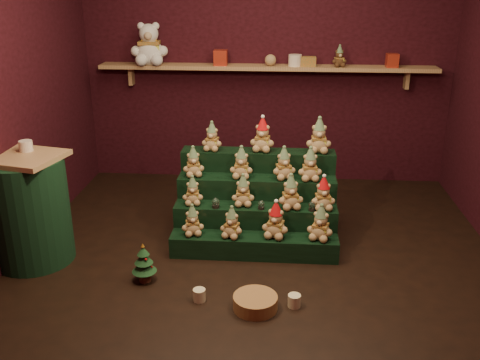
# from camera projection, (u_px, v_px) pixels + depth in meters

# --- Properties ---
(ground) EXTENTS (4.00, 4.00, 0.00)m
(ground) POSITION_uv_depth(u_px,v_px,m) (257.00, 261.00, 4.43)
(ground) COLOR black
(ground) RESTS_ON ground
(back_wall) EXTENTS (4.00, 0.10, 2.80)m
(back_wall) POSITION_uv_depth(u_px,v_px,m) (267.00, 56.00, 5.84)
(back_wall) COLOR black
(back_wall) RESTS_ON ground
(front_wall) EXTENTS (4.00, 0.10, 2.80)m
(front_wall) POSITION_uv_depth(u_px,v_px,m) (237.00, 202.00, 2.02)
(front_wall) COLOR black
(front_wall) RESTS_ON ground
(back_shelf) EXTENTS (3.60, 0.26, 0.24)m
(back_shelf) POSITION_uv_depth(u_px,v_px,m) (266.00, 68.00, 5.72)
(back_shelf) COLOR tan
(back_shelf) RESTS_ON ground
(riser_tier_front) EXTENTS (1.40, 0.22, 0.18)m
(riser_tier_front) POSITION_uv_depth(u_px,v_px,m) (254.00, 246.00, 4.48)
(riser_tier_front) COLOR black
(riser_tier_front) RESTS_ON ground
(riser_tier_midfront) EXTENTS (1.40, 0.22, 0.36)m
(riser_tier_midfront) POSITION_uv_depth(u_px,v_px,m) (255.00, 225.00, 4.65)
(riser_tier_midfront) COLOR black
(riser_tier_midfront) RESTS_ON ground
(riser_tier_midback) EXTENTS (1.40, 0.22, 0.54)m
(riser_tier_midback) POSITION_uv_depth(u_px,v_px,m) (257.00, 206.00, 4.82)
(riser_tier_midback) COLOR black
(riser_tier_midback) RESTS_ON ground
(riser_tier_back) EXTENTS (1.40, 0.22, 0.72)m
(riser_tier_back) POSITION_uv_depth(u_px,v_px,m) (258.00, 187.00, 5.00)
(riser_tier_back) COLOR black
(riser_tier_back) RESTS_ON ground
(teddy_0) EXTENTS (0.22, 0.21, 0.26)m
(teddy_0) POSITION_uv_depth(u_px,v_px,m) (192.00, 220.00, 4.44)
(teddy_0) COLOR tan
(teddy_0) RESTS_ON riser_tier_front
(teddy_1) EXTENTS (0.23, 0.22, 0.27)m
(teddy_1) POSITION_uv_depth(u_px,v_px,m) (232.00, 222.00, 4.39)
(teddy_1) COLOR tan
(teddy_1) RESTS_ON riser_tier_front
(teddy_2) EXTENTS (0.26, 0.24, 0.31)m
(teddy_2) POSITION_uv_depth(u_px,v_px,m) (276.00, 220.00, 4.39)
(teddy_2) COLOR tan
(teddy_2) RESTS_ON riser_tier_front
(teddy_3) EXTENTS (0.26, 0.25, 0.30)m
(teddy_3) POSITION_uv_depth(u_px,v_px,m) (321.00, 222.00, 4.35)
(teddy_3) COLOR tan
(teddy_3) RESTS_ON riser_tier_front
(teddy_4) EXTENTS (0.19, 0.18, 0.25)m
(teddy_4) POSITION_uv_depth(u_px,v_px,m) (193.00, 190.00, 4.59)
(teddy_4) COLOR tan
(teddy_4) RESTS_ON riser_tier_midfront
(teddy_5) EXTENTS (0.21, 0.19, 0.27)m
(teddy_5) POSITION_uv_depth(u_px,v_px,m) (243.00, 190.00, 4.56)
(teddy_5) COLOR tan
(teddy_5) RESTS_ON riser_tier_midfront
(teddy_6) EXTENTS (0.25, 0.23, 0.30)m
(teddy_6) POSITION_uv_depth(u_px,v_px,m) (291.00, 192.00, 4.50)
(teddy_6) COLOR tan
(teddy_6) RESTS_ON riser_tier_midfront
(teddy_7) EXTENTS (0.23, 0.21, 0.28)m
(teddy_7) POSITION_uv_depth(u_px,v_px,m) (323.00, 193.00, 4.48)
(teddy_7) COLOR tan
(teddy_7) RESTS_ON riser_tier_midfront
(teddy_8) EXTENTS (0.23, 0.21, 0.26)m
(teddy_8) POSITION_uv_depth(u_px,v_px,m) (193.00, 162.00, 4.73)
(teddy_8) COLOR tan
(teddy_8) RESTS_ON riser_tier_midback
(teddy_9) EXTENTS (0.21, 0.19, 0.28)m
(teddy_9) POSITION_uv_depth(u_px,v_px,m) (241.00, 163.00, 4.68)
(teddy_9) COLOR tan
(teddy_9) RESTS_ON riser_tier_midback
(teddy_10) EXTENTS (0.25, 0.24, 0.28)m
(teddy_10) POSITION_uv_depth(u_px,v_px,m) (284.00, 163.00, 4.66)
(teddy_10) COLOR tan
(teddy_10) RESTS_ON riser_tier_midback
(teddy_11) EXTENTS (0.22, 0.20, 0.29)m
(teddy_11) POSITION_uv_depth(u_px,v_px,m) (310.00, 164.00, 4.63)
(teddy_11) COLOR tan
(teddy_11) RESTS_ON riser_tier_midback
(teddy_12) EXTENTS (0.21, 0.19, 0.26)m
(teddy_12) POSITION_uv_depth(u_px,v_px,m) (212.00, 136.00, 4.84)
(teddy_12) COLOR tan
(teddy_12) RESTS_ON riser_tier_back
(teddy_13) EXTENTS (0.24, 0.22, 0.30)m
(teddy_13) POSITION_uv_depth(u_px,v_px,m) (263.00, 135.00, 4.81)
(teddy_13) COLOR tan
(teddy_13) RESTS_ON riser_tier_back
(teddy_14) EXTENTS (0.23, 0.20, 0.31)m
(teddy_14) POSITION_uv_depth(u_px,v_px,m) (319.00, 135.00, 4.78)
(teddy_14) COLOR tan
(teddy_14) RESTS_ON riser_tier_back
(snow_globe_a) EXTENTS (0.06, 0.06, 0.09)m
(snow_globe_a) POSITION_uv_depth(u_px,v_px,m) (216.00, 203.00, 4.54)
(snow_globe_a) COLOR black
(snow_globe_a) RESTS_ON riser_tier_midfront
(snow_globe_b) EXTENTS (0.06, 0.06, 0.08)m
(snow_globe_b) POSITION_uv_depth(u_px,v_px,m) (261.00, 205.00, 4.51)
(snow_globe_b) COLOR black
(snow_globe_b) RESTS_ON riser_tier_midfront
(snow_globe_c) EXTENTS (0.06, 0.06, 0.08)m
(snow_globe_c) POSITION_uv_depth(u_px,v_px,m) (312.00, 206.00, 4.48)
(snow_globe_c) COLOR black
(snow_globe_c) RESTS_ON riser_tier_midfront
(side_table) EXTENTS (0.69, 0.63, 0.91)m
(side_table) POSITION_uv_depth(u_px,v_px,m) (29.00, 209.00, 4.30)
(side_table) COLOR tan
(side_table) RESTS_ON ground
(table_ornament) EXTENTS (0.11, 0.11, 0.08)m
(table_ornament) POSITION_uv_depth(u_px,v_px,m) (26.00, 146.00, 4.21)
(table_ornament) COLOR beige
(table_ornament) RESTS_ON side_table
(mini_christmas_tree) EXTENTS (0.19, 0.19, 0.32)m
(mini_christmas_tree) POSITION_uv_depth(u_px,v_px,m) (144.00, 263.00, 4.08)
(mini_christmas_tree) COLOR #49261A
(mini_christmas_tree) RESTS_ON ground
(mug_left) EXTENTS (0.09, 0.09, 0.09)m
(mug_left) POSITION_uv_depth(u_px,v_px,m) (199.00, 295.00, 3.87)
(mug_left) COLOR beige
(mug_left) RESTS_ON ground
(mug_right) EXTENTS (0.09, 0.09, 0.09)m
(mug_right) POSITION_uv_depth(u_px,v_px,m) (294.00, 301.00, 3.80)
(mug_right) COLOR beige
(mug_right) RESTS_ON ground
(wicker_basket) EXTENTS (0.38, 0.38, 0.10)m
(wicker_basket) POSITION_uv_depth(u_px,v_px,m) (255.00, 302.00, 3.77)
(wicker_basket) COLOR #9D713F
(wicker_basket) RESTS_ON ground
(white_bear) EXTENTS (0.44, 0.40, 0.55)m
(white_bear) POSITION_uv_depth(u_px,v_px,m) (149.00, 38.00, 5.67)
(white_bear) COLOR white
(white_bear) RESTS_ON back_shelf
(brown_bear) EXTENTS (0.18, 0.17, 0.22)m
(brown_bear) POSITION_uv_depth(u_px,v_px,m) (339.00, 56.00, 5.58)
(brown_bear) COLOR #482F18
(brown_bear) RESTS_ON back_shelf
(gift_tin_red_a) EXTENTS (0.14, 0.14, 0.16)m
(gift_tin_red_a) POSITION_uv_depth(u_px,v_px,m) (221.00, 58.00, 5.69)
(gift_tin_red_a) COLOR #B4301B
(gift_tin_red_a) RESTS_ON back_shelf
(gift_tin_cream) EXTENTS (0.14, 0.14, 0.12)m
(gift_tin_cream) POSITION_uv_depth(u_px,v_px,m) (295.00, 60.00, 5.64)
(gift_tin_cream) COLOR beige
(gift_tin_cream) RESTS_ON back_shelf
(gift_tin_red_b) EXTENTS (0.12, 0.12, 0.14)m
(gift_tin_red_b) POSITION_uv_depth(u_px,v_px,m) (392.00, 60.00, 5.57)
(gift_tin_red_b) COLOR #B4301B
(gift_tin_red_b) RESTS_ON back_shelf
(shelf_plush_ball) EXTENTS (0.12, 0.12, 0.12)m
(shelf_plush_ball) POSITION_uv_depth(u_px,v_px,m) (270.00, 60.00, 5.66)
(shelf_plush_ball) COLOR tan
(shelf_plush_ball) RESTS_ON back_shelf
(scarf_gift_box) EXTENTS (0.16, 0.10, 0.10)m
(scarf_gift_box) POSITION_uv_depth(u_px,v_px,m) (308.00, 61.00, 5.64)
(scarf_gift_box) COLOR #C85F1C
(scarf_gift_box) RESTS_ON back_shelf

